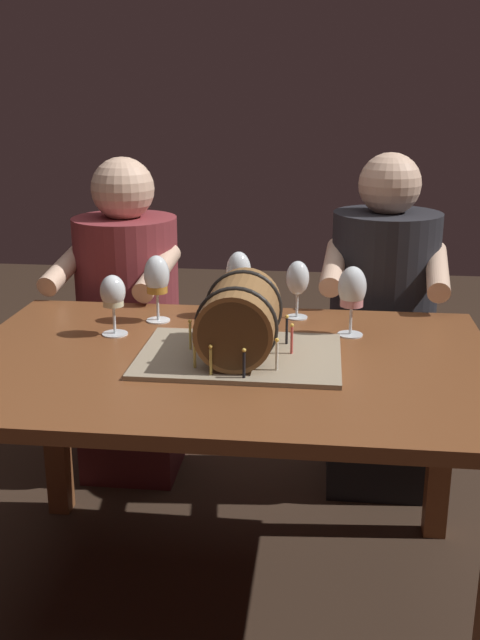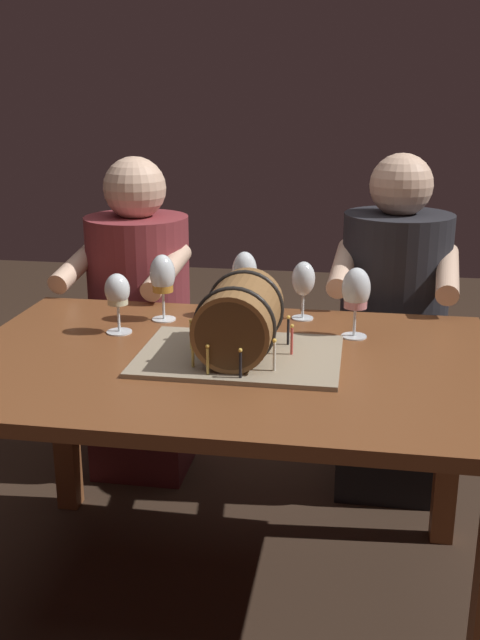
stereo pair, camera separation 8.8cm
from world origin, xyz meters
TOP-DOWN VIEW (x-y plane):
  - ground_plane at (0.00, 0.00)m, footprint 8.00×8.00m
  - dining_table at (0.00, 0.00)m, footprint 1.38×0.93m
  - barrel_cake at (0.04, 0.00)m, footprint 0.51×0.37m
  - wine_glass_amber at (-0.24, 0.28)m, footprint 0.07×0.07m
  - wine_glass_empty at (0.17, 0.36)m, footprint 0.07×0.07m
  - wine_glass_rose at (0.32, 0.22)m, footprint 0.08×0.08m
  - wine_glass_red at (-0.01, 0.36)m, footprint 0.07×0.07m
  - wine_glass_white at (-0.33, 0.15)m, footprint 0.07×0.07m
  - person_seated_left at (-0.45, 0.72)m, footprint 0.43×0.51m
  - person_seated_right at (0.45, 0.72)m, footprint 0.42×0.50m

SIDE VIEW (x-z plane):
  - ground_plane at x=0.00m, z-range 0.00..0.00m
  - person_seated_left at x=-0.45m, z-range -0.03..1.14m
  - person_seated_right at x=0.45m, z-range -0.03..1.17m
  - dining_table at x=0.00m, z-range 0.26..1.00m
  - barrel_cake at x=0.04m, z-range 0.72..0.93m
  - wine_glass_white at x=-0.33m, z-range 0.76..0.94m
  - wine_glass_empty at x=0.17m, z-range 0.77..0.94m
  - wine_glass_rose at x=0.32m, z-range 0.77..0.96m
  - wine_glass_red at x=-0.01m, z-range 0.77..0.96m
  - wine_glass_amber at x=-0.24m, z-range 0.77..0.96m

